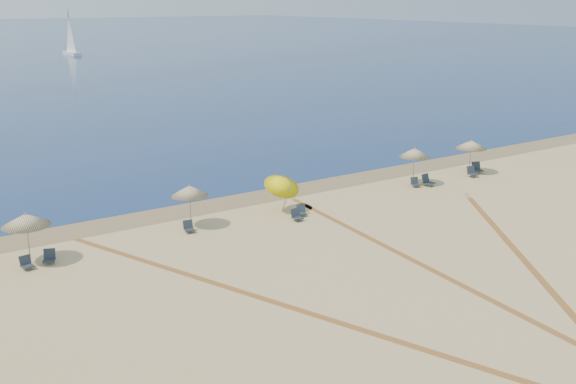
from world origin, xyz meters
The scene contains 18 objects.
wet_sand centered at (0.00, 24.00, 0.00)m, with size 500.00×500.00×0.00m, color olive.
umbrella_1 centered at (-13.59, 20.61, 2.06)m, with size 2.13×2.13×2.40m.
umbrella_2 centered at (-5.38, 21.09, 1.97)m, with size 1.94×1.94×2.31m.
umbrella_3 centered at (0.04, 20.59, 1.69)m, with size 2.01×2.04×2.40m.
umbrella_4 centered at (10.08, 20.67, 2.13)m, with size 1.95×1.95×2.47m.
umbrella_5 centered at (15.40, 20.71, 2.00)m, with size 2.12×2.12×2.34m.
chair_2 centered at (-13.90, 19.98, 0.26)m, with size 0.58×0.65×0.59m.
chair_3 centered at (-12.87, 20.14, 0.28)m, with size 0.71×0.76×0.63m.
chair_4 centered at (-5.83, 20.42, 0.26)m, with size 0.58×0.65×0.60m.
chair_5 centered at (-0.17, 18.91, 0.27)m, with size 0.54×0.63×0.62m.
chair_6 centered at (0.52, 19.46, 0.26)m, with size 0.69×0.73×0.59m.
chair_7 centered at (9.87, 20.25, 0.26)m, with size 0.65×0.71×0.60m.
chair_8 centered at (10.70, 20.00, 0.33)m, with size 0.71×0.80×0.74m.
chair_9 centered at (14.82, 19.96, 0.31)m, with size 0.72×0.79×0.70m.
chair_10 centered at (15.91, 20.49, 0.33)m, with size 0.82×0.88×0.74m.
sailboat_0 centered at (21.22, 136.20, 2.89)m, with size 2.21×6.55×9.57m.
sailboat_2 centered at (34.99, 186.25, 2.37)m, with size 2.51×5.43×7.83m.
tire_tracks centered at (-0.76, 8.46, 0.00)m, with size 47.93×44.19×0.00m.
Camera 1 is at (-19.13, -8.96, 11.48)m, focal length 41.07 mm.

